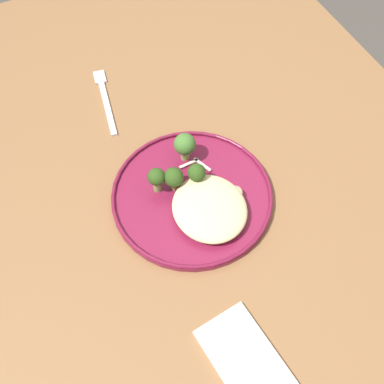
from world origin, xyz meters
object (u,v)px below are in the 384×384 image
broccoli_floret_left_leaning (183,146)px  dinner_plate (192,195)px  seared_scallop_tilted_round (224,200)px  broccoli_floret_front_edge (197,173)px  seared_scallop_right_edge (194,191)px  broccoli_floret_split_head (157,178)px  folded_napkin (245,359)px  dinner_fork (105,99)px  seared_scallop_half_hidden (235,194)px  seared_scallop_large_seared (221,209)px  seared_scallop_on_noodles (234,209)px  broccoli_floret_beside_noodles (174,178)px

broccoli_floret_left_leaning → dinner_plate: bearing=-13.4°
seared_scallop_tilted_round → broccoli_floret_front_edge: (-0.06, -0.03, 0.02)m
seared_scallop_right_edge → seared_scallop_tilted_round: bearing=45.3°
broccoli_floret_split_head → folded_napkin: 0.33m
seared_scallop_right_edge → broccoli_floret_split_head: size_ratio=0.64×
seared_scallop_tilted_round → broccoli_floret_left_leaning: 0.13m
broccoli_floret_front_edge → dinner_fork: (-0.28, -0.08, -0.04)m
seared_scallop_half_hidden → broccoli_floret_split_head: (-0.07, -0.12, 0.02)m
folded_napkin → dinner_fork: bearing=-178.8°
seared_scallop_half_hidden → dinner_fork: 0.36m
seared_scallop_large_seared → broccoli_floret_front_edge: (-0.07, -0.01, 0.02)m
dinner_plate → broccoli_floret_split_head: broccoli_floret_split_head is taller
folded_napkin → broccoli_floret_left_leaning: bearing=169.6°
seared_scallop_right_edge → broccoli_floret_split_head: 0.07m
seared_scallop_right_edge → broccoli_floret_front_edge: bearing=143.0°
seared_scallop_half_hidden → broccoli_floret_split_head: broccoli_floret_split_head is taller
broccoli_floret_split_head → broccoli_floret_front_edge: (0.02, 0.07, 0.00)m
broccoli_floret_front_edge → folded_napkin: broccoli_floret_front_edge is taller
seared_scallop_on_noodles → dinner_fork: seared_scallop_on_noodles is taller
broccoli_floret_beside_noodles → dinner_fork: bearing=-171.9°
seared_scallop_right_edge → broccoli_floret_front_edge: broccoli_floret_front_edge is taller
broccoli_floret_front_edge → broccoli_floret_beside_noodles: 0.04m
broccoli_floret_front_edge → broccoli_floret_left_leaning: bearing=177.9°
seared_scallop_on_noodles → seared_scallop_tilted_round: same height
broccoli_floret_split_head → seared_scallop_large_seared: bearing=41.0°
seared_scallop_tilted_round → broccoli_floret_split_head: 0.12m
broccoli_floret_beside_noodles → folded_napkin: 0.32m
broccoli_floret_split_head → dinner_fork: 0.26m
dinner_plate → broccoli_floret_left_leaning: 0.09m
seared_scallop_large_seared → seared_scallop_on_noodles: size_ratio=0.82×
seared_scallop_right_edge → broccoli_floret_left_leaning: 0.09m
seared_scallop_half_hidden → seared_scallop_tilted_round: 0.02m
dinner_fork → broccoli_floret_split_head: bearing=2.4°
seared_scallop_half_hidden → seared_scallop_right_edge: size_ratio=0.73×
seared_scallop_tilted_round → broccoli_floret_front_edge: 0.07m
seared_scallop_large_seared → dinner_fork: 0.36m
seared_scallop_on_noodles → broccoli_floret_left_leaning: (-0.14, -0.03, 0.03)m
seared_scallop_right_edge → folded_napkin: seared_scallop_right_edge is taller
broccoli_floret_left_leaning → broccoli_floret_front_edge: bearing=-2.1°
seared_scallop_half_hidden → broccoli_floret_left_leaning: size_ratio=0.42×
broccoli_floret_front_edge → dinner_fork: broccoli_floret_front_edge is taller
seared_scallop_on_noodles → seared_scallop_tilted_round: 0.02m
seared_scallop_tilted_round → seared_scallop_right_edge: (-0.04, -0.04, 0.00)m
broccoli_floret_left_leaning → broccoli_floret_beside_noodles: bearing=-37.9°
broccoli_floret_beside_noodles → broccoli_floret_front_edge: bearing=75.6°
seared_scallop_tilted_round → folded_napkin: (0.25, -0.09, -0.02)m
dinner_plate → broccoli_floret_beside_noodles: size_ratio=5.43×
broccoli_floret_beside_noodles → dinner_fork: 0.27m
dinner_plate → seared_scallop_tilted_round: size_ratio=12.94×
dinner_plate → broccoli_floret_front_edge: 0.04m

